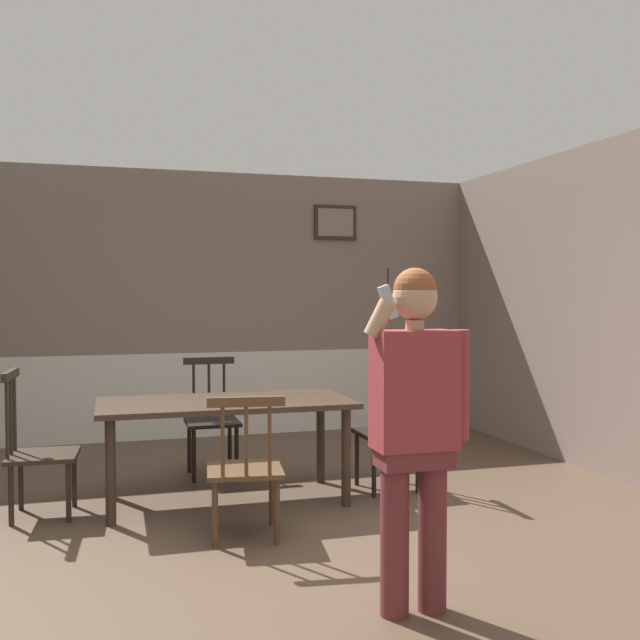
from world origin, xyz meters
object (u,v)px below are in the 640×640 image
(chair_near_window, at_px, (392,428))
(person_figure, at_px, (416,416))
(chair_at_table_head, at_px, (37,449))
(dining_table, at_px, (226,412))
(chair_opposite_corner, at_px, (245,467))
(chair_by_doorway, at_px, (212,419))

(chair_near_window, relative_size, person_figure, 0.63)
(chair_at_table_head, bearing_deg, chair_near_window, 93.00)
(dining_table, xyz_separation_m, chair_opposite_corner, (-0.02, -0.83, -0.22))
(chair_near_window, bearing_deg, chair_by_doorway, 55.72)
(person_figure, bearing_deg, chair_by_doorway, -78.33)
(chair_by_doorway, bearing_deg, chair_opposite_corner, 89.42)
(dining_table, bearing_deg, person_figure, -74.95)
(chair_near_window, distance_m, chair_opposite_corner, 1.57)
(dining_table, height_order, chair_at_table_head, chair_at_table_head)
(person_figure, bearing_deg, dining_table, -74.04)
(chair_by_doorway, bearing_deg, dining_table, 89.60)
(chair_by_doorway, height_order, person_figure, person_figure)
(dining_table, height_order, chair_by_doorway, chair_by_doorway)
(chair_opposite_corner, bearing_deg, chair_at_table_head, 154.46)
(dining_table, xyz_separation_m, chair_near_window, (1.32, -0.02, -0.18))
(dining_table, distance_m, chair_by_doorway, 0.85)
(chair_near_window, height_order, chair_at_table_head, chair_near_window)
(chair_at_table_head, height_order, person_figure, person_figure)
(chair_by_doorway, distance_m, chair_at_table_head, 1.56)
(chair_near_window, bearing_deg, person_figure, 159.38)
(chair_near_window, relative_size, chair_opposite_corner, 1.14)
(chair_at_table_head, xyz_separation_m, person_figure, (1.90, -2.16, 0.50))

